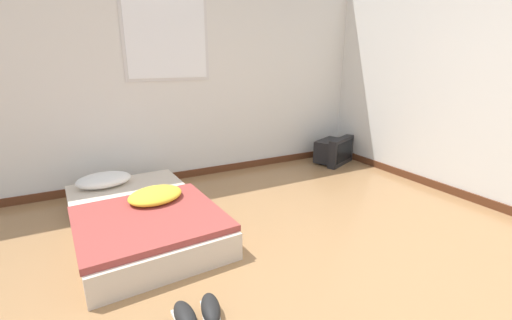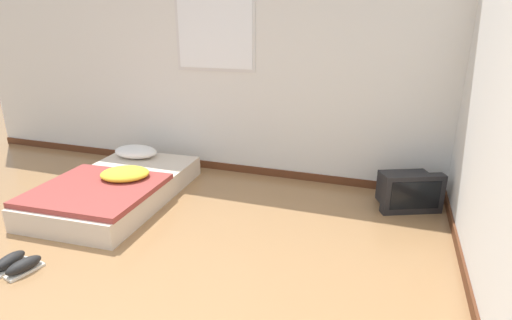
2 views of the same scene
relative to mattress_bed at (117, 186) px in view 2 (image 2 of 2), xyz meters
name	(u,v)px [view 2 (image 2 of 2)]	position (x,y,z in m)	size (l,w,h in m)	color
wall_back	(229,63)	(0.78, 1.18, 1.15)	(7.26, 0.08, 2.60)	silver
mattress_bed	(117,186)	(0.00, 0.00, 0.00)	(1.17, 1.84, 0.36)	beige
crt_tv	(408,190)	(2.82, 0.76, 0.04)	(0.63, 0.55, 0.38)	black
sneaker_pair	(17,264)	(0.09, -1.29, -0.09)	(0.29, 0.28, 0.10)	silver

